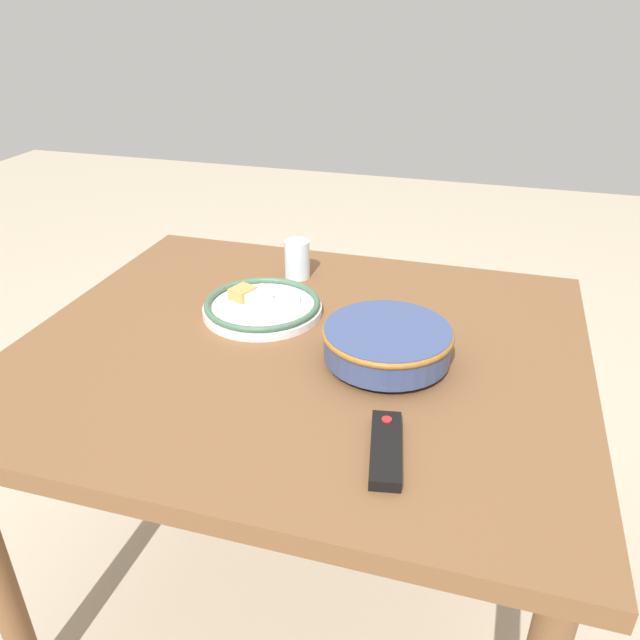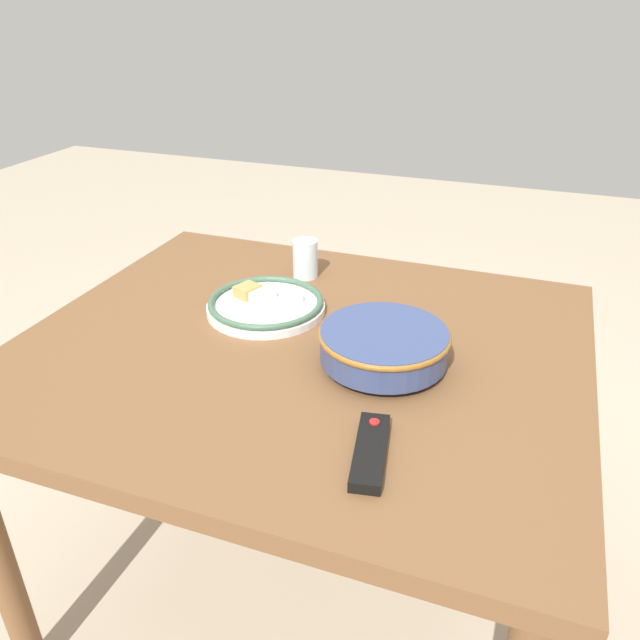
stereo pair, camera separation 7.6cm
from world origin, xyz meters
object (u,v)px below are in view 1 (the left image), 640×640
Objects in this scene: noodle_bowl at (387,343)px; drinking_glass at (297,259)px; food_plate at (262,306)px; tv_remote at (386,449)px.

noodle_bowl is 0.45m from drinking_glass.
drinking_glass is (-0.02, -0.21, 0.03)m from food_plate.
food_plate is (0.31, -0.13, -0.03)m from noodle_bowl.
tv_remote is 1.85× the size of drinking_glass.
food_plate is 1.50× the size of tv_remote.
noodle_bowl is 2.63× the size of drinking_glass.
drinking_glass reaches higher than food_plate.
food_plate is at bearing 122.16° from tv_remote.
tv_remote is at bearing 119.56° from drinking_glass.
food_plate is 0.21m from drinking_glass.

